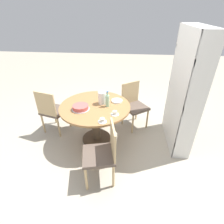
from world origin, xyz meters
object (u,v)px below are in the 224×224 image
object	(u,v)px
cup_a	(102,120)
chair_a	(103,152)
chair_c	(52,110)
bookshelf	(183,93)
water_bottle	(107,100)
cake_main	(81,107)
coffee_pot	(102,97)
cup_b	(115,113)
cup_c	(104,94)
chair_b	(134,104)

from	to	relation	value
cup_a	chair_a	bearing A→B (deg)	8.34
chair_c	bookshelf	xyz separation A→B (m)	(0.04, 2.27, 0.47)
water_bottle	cake_main	bearing A→B (deg)	-70.97
coffee_pot	cup_b	size ratio (longest dim) A/B	1.98
cup_b	cup_c	distance (m)	0.70
chair_b	cup_c	world-z (taller)	chair_b
chair_a	cake_main	size ratio (longest dim) A/B	3.14
coffee_pot	cake_main	bearing A→B (deg)	-53.90
bookshelf	cake_main	distance (m)	1.66
chair_a	cup_b	xyz separation A→B (m)	(-0.58, 0.11, 0.26)
cup_b	water_bottle	bearing A→B (deg)	-150.70
bookshelf	cake_main	world-z (taller)	bookshelf
coffee_pot	cup_b	world-z (taller)	coffee_pot
chair_c	water_bottle	bearing A→B (deg)	-173.58
bookshelf	coffee_pot	distance (m)	1.31
chair_b	chair_c	xyz separation A→B (m)	(0.38, -1.52, 0.00)
chair_a	cup_c	bearing A→B (deg)	174.48
chair_b	coffee_pot	world-z (taller)	coffee_pot
water_bottle	chair_c	bearing A→B (deg)	-99.06
chair_c	cup_a	bearing A→B (deg)	164.06
water_bottle	cake_main	xyz separation A→B (m)	(0.15, -0.42, -0.07)
cake_main	chair_b	bearing A→B (deg)	128.55
coffee_pot	chair_c	bearing A→B (deg)	-94.87
bookshelf	coffee_pot	world-z (taller)	bookshelf
chair_a	coffee_pot	xyz separation A→B (m)	(-0.92, -0.13, 0.35)
bookshelf	coffee_pot	bearing A→B (deg)	92.01
chair_c	water_bottle	world-z (taller)	water_bottle
water_bottle	chair_a	bearing A→B (deg)	2.24
cup_a	cup_b	size ratio (longest dim) A/B	1.00
cup_b	bookshelf	bearing A→B (deg)	109.98
chair_a	chair_c	xyz separation A→B (m)	(-1.01, -1.10, 0.00)
water_bottle	cup_c	size ratio (longest dim) A/B	2.10
cup_b	chair_c	bearing A→B (deg)	-109.30
chair_a	chair_b	bearing A→B (deg)	150.74
cup_b	chair_b	bearing A→B (deg)	158.71
cup_b	cup_c	world-z (taller)	same
bookshelf	water_bottle	world-z (taller)	bookshelf
water_bottle	cup_b	xyz separation A→B (m)	(0.25, 0.14, -0.08)
cake_main	cup_c	bearing A→B (deg)	150.25
cup_a	coffee_pot	bearing A→B (deg)	-171.80
chair_a	coffee_pot	distance (m)	1.00
chair_c	water_bottle	xyz separation A→B (m)	(0.17, 1.07, 0.34)
chair_c	cup_c	bearing A→B (deg)	-151.36
chair_c	cup_c	distance (m)	1.01
bookshelf	coffee_pot	size ratio (longest dim) A/B	7.65
cake_main	cup_c	size ratio (longest dim) A/B	2.24
bookshelf	chair_c	bearing A→B (deg)	89.09
cup_c	cake_main	bearing A→B (deg)	-29.75
cake_main	bookshelf	bearing A→B (deg)	99.72
coffee_pot	cup_a	xyz separation A→B (m)	(0.56, 0.08, -0.09)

